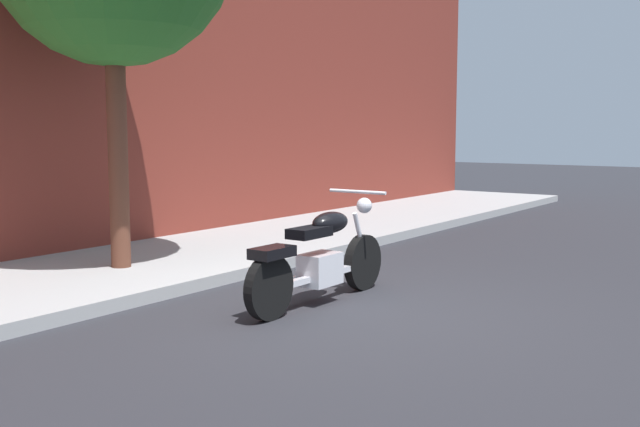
{
  "coord_description": "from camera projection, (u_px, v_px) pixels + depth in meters",
  "views": [
    {
      "loc": [
        -5.9,
        -3.92,
        1.77
      ],
      "look_at": [
        0.2,
        0.36,
        0.92
      ],
      "focal_mm": 42.25,
      "sensor_mm": 36.0,
      "label": 1
    }
  ],
  "objects": [
    {
      "name": "sidewalk",
      "position": [
        123.0,
        270.0,
        9.0
      ],
      "size": [
        24.38,
        2.71,
        0.14
      ],
      "primitive_type": "cube",
      "color": "#A2A2A2",
      "rests_on": "ground"
    },
    {
      "name": "motorcycle",
      "position": [
        319.0,
        259.0,
        7.55
      ],
      "size": [
        2.23,
        0.7,
        1.11
      ],
      "color": "black",
      "rests_on": "ground"
    },
    {
      "name": "ground_plane",
      "position": [
        339.0,
        312.0,
        7.24
      ],
      "size": [
        60.0,
        60.0,
        0.0
      ],
      "primitive_type": "plane",
      "color": "#28282D"
    }
  ]
}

